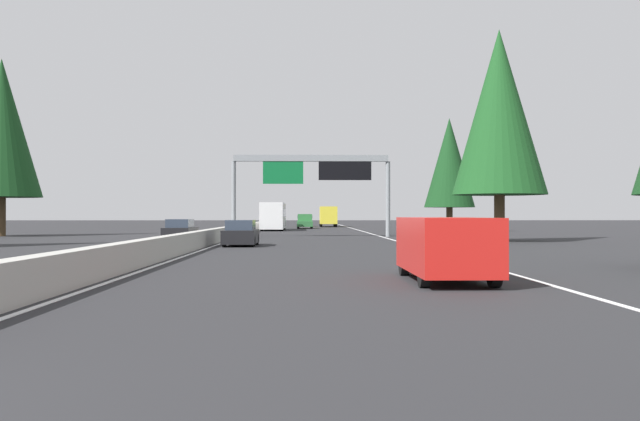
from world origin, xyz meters
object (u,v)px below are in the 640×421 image
(pickup_near_center, at_px, (305,221))
(bus_far_left, at_px, (273,215))
(sedan_mid_left, at_px, (241,234))
(conifer_right_near, at_px, (499,112))
(sign_gantry_overhead, at_px, (313,172))
(oncoming_near, at_px, (180,231))
(box_truck_near_right, at_px, (328,216))
(minivan_distant_a, at_px, (445,245))
(conifer_right_mid, at_px, (449,163))
(sedan_far_right, at_px, (305,222))
(conifer_left_near, at_px, (1,128))

(pickup_near_center, bearing_deg, bus_far_left, 161.17)
(sedan_mid_left, bearing_deg, conifer_right_near, -69.68)
(sedan_mid_left, bearing_deg, bus_far_left, -0.06)
(sign_gantry_overhead, xyz_separation_m, oncoming_near, (-8.07, 9.11, -4.51))
(box_truck_near_right, height_order, oncoming_near, box_truck_near_right)
(minivan_distant_a, bearing_deg, conifer_right_mid, -11.86)
(sign_gantry_overhead, bearing_deg, box_truck_near_right, -3.35)
(conifer_right_mid, bearing_deg, pickup_near_center, 34.25)
(bus_far_left, height_order, oncoming_near, bus_far_left)
(sign_gantry_overhead, xyz_separation_m, pickup_near_center, (34.77, 0.66, -4.28))
(box_truck_near_right, bearing_deg, sedan_far_right, 32.76)
(sign_gantry_overhead, height_order, oncoming_near, sign_gantry_overhead)
(minivan_distant_a, height_order, box_truck_near_right, box_truck_near_right)
(bus_far_left, bearing_deg, sedan_far_right, -7.33)
(sedan_mid_left, height_order, pickup_near_center, pickup_near_center)
(sign_gantry_overhead, bearing_deg, bus_far_left, 9.97)
(sedan_far_right, xyz_separation_m, conifer_right_near, (-61.98, -12.86, 7.87))
(sedan_mid_left, xyz_separation_m, box_truck_near_right, (62.80, -7.04, 0.93))
(sedan_mid_left, xyz_separation_m, conifer_right_near, (6.11, -16.50, 7.87))
(sign_gantry_overhead, xyz_separation_m, minivan_distant_a, (-37.20, -3.08, -4.24))
(oncoming_near, bearing_deg, conifer_right_mid, 133.48)
(oncoming_near, bearing_deg, sedan_far_right, 172.01)
(oncoming_near, bearing_deg, sedan_mid_left, 31.57)
(sedan_mid_left, distance_m, box_truck_near_right, 63.20)
(pickup_near_center, relative_size, oncoming_near, 1.27)
(sedan_far_right, bearing_deg, minivan_distant_a, -177.61)
(bus_far_left, xyz_separation_m, conifer_left_near, (-21.91, 21.38, 7.19))
(sedan_far_right, bearing_deg, bus_far_left, 172.67)
(bus_far_left, distance_m, sedan_far_right, 28.21)
(box_truck_near_right, xyz_separation_m, conifer_left_near, (-44.58, 28.39, 7.30))
(pickup_near_center, distance_m, conifer_right_near, 47.02)
(box_truck_near_right, xyz_separation_m, conifer_right_near, (-56.69, -9.46, 6.94))
(sign_gantry_overhead, relative_size, sedan_mid_left, 2.88)
(conifer_left_near, bearing_deg, minivan_distant_a, -143.98)
(bus_far_left, relative_size, box_truck_near_right, 1.35)
(minivan_distant_a, distance_m, conifer_left_near, 49.48)
(oncoming_near, relative_size, conifer_right_mid, 0.39)
(box_truck_near_right, height_order, conifer_right_near, conifer_right_near)
(bus_far_left, distance_m, pickup_near_center, 11.18)
(sign_gantry_overhead, height_order, pickup_near_center, sign_gantry_overhead)
(conifer_left_near, bearing_deg, box_truck_near_right, -32.49)
(pickup_near_center, bearing_deg, sedan_far_right, 0.01)
(minivan_distant_a, bearing_deg, conifer_right_near, -18.42)
(sedan_far_right, xyz_separation_m, conifer_right_mid, (-38.57, -14.41, 6.26))
(sedan_mid_left, xyz_separation_m, pickup_near_center, (50.68, -3.64, 0.23))
(bus_far_left, height_order, conifer_left_near, conifer_left_near)
(minivan_distant_a, bearing_deg, pickup_near_center, 2.97)
(conifer_right_mid, bearing_deg, oncoming_near, 133.48)
(sedan_far_right, relative_size, box_truck_near_right, 0.52)
(conifer_right_near, relative_size, conifer_left_near, 0.96)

